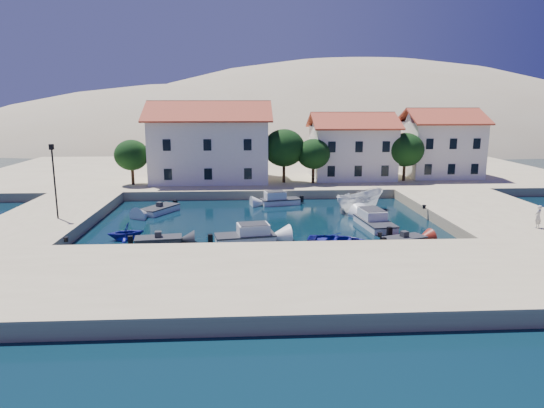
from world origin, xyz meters
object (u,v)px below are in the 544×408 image
(rowboat_south, at_px, (339,245))
(pedestrian, at_px, (538,217))
(building_mid, at_px, (352,145))
(cabin_cruiser_south, at_px, (245,236))
(boat_east, at_px, (359,211))
(lamppost, at_px, (54,174))
(cabin_cruiser_east, at_px, (375,222))
(building_right, at_px, (440,142))
(building_left, at_px, (210,140))

(rowboat_south, relative_size, pedestrian, 2.62)
(building_mid, bearing_deg, rowboat_south, -104.04)
(cabin_cruiser_south, distance_m, rowboat_south, 7.18)
(cabin_cruiser_south, height_order, boat_east, cabin_cruiser_south)
(lamppost, distance_m, cabin_cruiser_south, 16.94)
(cabin_cruiser_east, height_order, pedestrian, pedestrian)
(cabin_cruiser_south, height_order, pedestrian, pedestrian)
(building_mid, distance_m, cabin_cruiser_east, 22.26)
(building_right, xyz_separation_m, boat_east, (-14.39, -16.21, -5.47))
(boat_east, distance_m, pedestrian, 15.99)
(cabin_cruiser_south, bearing_deg, rowboat_south, -19.66)
(building_left, relative_size, boat_east, 2.54)
(building_right, relative_size, boat_east, 1.63)
(lamppost, xyz_separation_m, pedestrian, (38.42, -5.35, -2.85))
(building_left, height_order, pedestrian, building_left)
(building_left, relative_size, cabin_cruiser_south, 3.03)
(building_mid, xyz_separation_m, pedestrian, (8.92, -26.35, -3.32))
(lamppost, height_order, cabin_cruiser_south, lamppost)
(pedestrian, bearing_deg, boat_east, -77.64)
(building_mid, relative_size, pedestrian, 5.85)
(building_right, distance_m, cabin_cruiser_east, 27.34)
(rowboat_south, bearing_deg, pedestrian, -71.40)
(boat_east, bearing_deg, rowboat_south, 130.30)
(lamppost, bearing_deg, cabin_cruiser_east, -1.27)
(cabin_cruiser_south, xyz_separation_m, rowboat_south, (7.06, -1.21, -0.48))
(cabin_cruiser_south, relative_size, boat_east, 0.84)
(lamppost, xyz_separation_m, cabin_cruiser_south, (15.74, -4.58, -4.28))
(boat_east, bearing_deg, building_right, -70.89)
(rowboat_south, distance_m, cabin_cruiser_east, 6.66)
(building_right, distance_m, rowboat_south, 33.94)
(building_mid, bearing_deg, building_right, 4.76)
(building_left, height_order, building_right, building_left)
(building_right, distance_m, cabin_cruiser_south, 37.35)
(rowboat_south, bearing_deg, building_mid, 2.96)
(building_left, distance_m, cabin_cruiser_south, 25.53)
(building_left, distance_m, building_right, 30.07)
(building_left, relative_size, cabin_cruiser_east, 2.66)
(boat_east, bearing_deg, building_mid, -38.23)
(building_right, height_order, boat_east, building_right)
(building_left, height_order, boat_east, building_left)
(boat_east, xyz_separation_m, pedestrian, (11.31, -11.14, 1.90))
(boat_east, bearing_deg, pedestrian, -163.88)
(building_right, xyz_separation_m, cabin_cruiser_east, (-14.56, -22.60, -5.00))
(building_left, xyz_separation_m, cabin_cruiser_south, (4.24, -24.58, -5.46))
(boat_east, bearing_deg, cabin_cruiser_east, 149.22)
(boat_east, relative_size, pedestrian, 3.22)
(lamppost, height_order, rowboat_south, lamppost)
(building_right, relative_size, cabin_cruiser_east, 1.71)
(boat_east, bearing_deg, lamppost, 72.76)
(building_mid, xyz_separation_m, rowboat_south, (-6.70, -26.79, -5.22))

